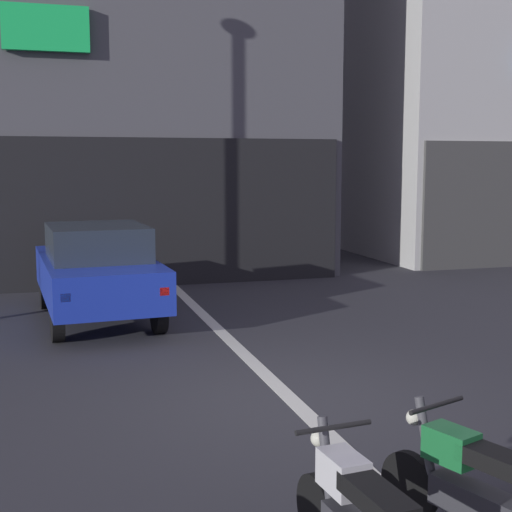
# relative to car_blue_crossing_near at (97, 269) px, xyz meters

# --- Properties ---
(ground_plane) EXTENTS (120.00, 120.00, 0.00)m
(ground_plane) POSITION_rel_car_blue_crossing_near_xyz_m (1.81, -4.88, -0.89)
(ground_plane) COLOR #333338
(lane_centre_line) EXTENTS (0.20, 18.00, 0.01)m
(lane_centre_line) POSITION_rel_car_blue_crossing_near_xyz_m (1.81, 1.12, -0.88)
(lane_centre_line) COLOR silver
(lane_centre_line) RESTS_ON ground
(building_far_right) EXTENTS (8.01, 7.76, 10.29)m
(building_far_right) POSITION_rel_car_blue_crossing_near_xyz_m (11.95, 7.20, 4.25)
(building_far_right) COLOR silver
(building_far_right) RESTS_ON ground
(car_blue_crossing_near) EXTENTS (2.02, 4.20, 1.64)m
(car_blue_crossing_near) POSITION_rel_car_blue_crossing_near_xyz_m (0.00, 0.00, 0.00)
(car_blue_crossing_near) COLOR black
(car_blue_crossing_near) RESTS_ON ground
(motorcycle_green_row_left_mid) EXTENTS (0.69, 1.60, 0.98)m
(motorcycle_green_row_left_mid) POSITION_rel_car_blue_crossing_near_xyz_m (1.95, -8.13, -0.43)
(motorcycle_green_row_left_mid) COLOR black
(motorcycle_green_row_left_mid) RESTS_ON ground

